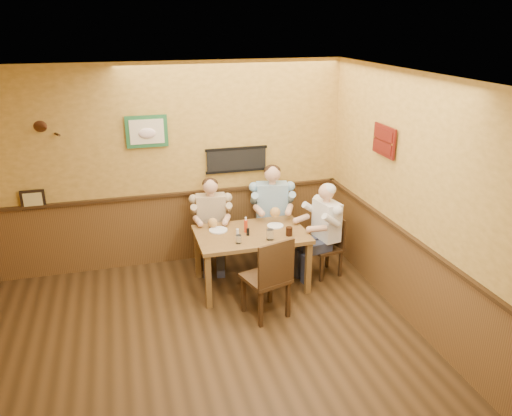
# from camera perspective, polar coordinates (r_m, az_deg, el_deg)

# --- Properties ---
(room) EXTENTS (5.02, 5.03, 2.81)m
(room) POSITION_cam_1_polar(r_m,az_deg,el_deg) (4.63, -6.02, 0.29)
(room) COLOR black
(room) RESTS_ON ground
(dining_table) EXTENTS (1.40, 0.90, 0.75)m
(dining_table) POSITION_cam_1_polar(r_m,az_deg,el_deg) (6.39, -0.55, -3.59)
(dining_table) COLOR brown
(dining_table) RESTS_ON ground
(chair_back_left) EXTENTS (0.42, 0.42, 0.82)m
(chair_back_left) POSITION_cam_1_polar(r_m,az_deg,el_deg) (7.03, -5.06, -3.53)
(chair_back_left) COLOR #3C2713
(chair_back_left) RESTS_ON ground
(chair_back_right) EXTENTS (0.49, 0.49, 0.89)m
(chair_back_right) POSITION_cam_1_polar(r_m,az_deg,el_deg) (7.18, 1.78, -2.55)
(chair_back_right) COLOR #3C2713
(chair_back_right) RESTS_ON ground
(chair_right_end) EXTENTS (0.45, 0.45, 0.82)m
(chair_right_end) POSITION_cam_1_polar(r_m,az_deg,el_deg) (6.82, 7.91, -4.42)
(chair_right_end) COLOR #3C2713
(chair_right_end) RESTS_ON ground
(chair_near_side) EXTENTS (0.58, 0.58, 1.02)m
(chair_near_side) POSITION_cam_1_polar(r_m,az_deg,el_deg) (5.83, 1.11, -7.78)
(chair_near_side) COLOR #3C2713
(chair_near_side) RESTS_ON ground
(diner_tan_shirt) EXTENTS (0.60, 0.60, 1.17)m
(diner_tan_shirt) POSITION_cam_1_polar(r_m,az_deg,el_deg) (6.96, -5.11, -2.22)
(diner_tan_shirt) COLOR #CFB68E
(diner_tan_shirt) RESTS_ON ground
(diner_blue_polo) EXTENTS (0.69, 0.69, 1.28)m
(diner_blue_polo) POSITION_cam_1_polar(r_m,az_deg,el_deg) (7.11, 1.80, -1.14)
(diner_blue_polo) COLOR #88B0CC
(diner_blue_polo) RESTS_ON ground
(diner_white_elder) EXTENTS (0.64, 0.64, 1.18)m
(diner_white_elder) POSITION_cam_1_polar(r_m,az_deg,el_deg) (6.75, 7.99, -3.06)
(diner_white_elder) COLOR white
(diner_white_elder) RESTS_ON ground
(water_glass_left) EXTENTS (0.09, 0.09, 0.10)m
(water_glass_left) POSITION_cam_1_polar(r_m,az_deg,el_deg) (6.04, -2.01, -3.59)
(water_glass_left) COLOR white
(water_glass_left) RESTS_ON dining_table
(water_glass_mid) EXTENTS (0.11, 0.11, 0.13)m
(water_glass_mid) POSITION_cam_1_polar(r_m,az_deg,el_deg) (6.13, 1.61, -3.05)
(water_glass_mid) COLOR white
(water_glass_mid) RESTS_ON dining_table
(cola_tumbler) EXTENTS (0.11, 0.11, 0.11)m
(cola_tumbler) POSITION_cam_1_polar(r_m,az_deg,el_deg) (6.26, 3.80, -2.68)
(cola_tumbler) COLOR black
(cola_tumbler) RESTS_ON dining_table
(hot_sauce_bottle) EXTENTS (0.06, 0.06, 0.19)m
(hot_sauce_bottle) POSITION_cam_1_polar(r_m,az_deg,el_deg) (6.33, -1.17, -2.00)
(hot_sauce_bottle) COLOR red
(hot_sauce_bottle) RESTS_ON dining_table
(salt_shaker) EXTENTS (0.05, 0.05, 0.09)m
(salt_shaker) POSITION_cam_1_polar(r_m,az_deg,el_deg) (6.25, -2.12, -2.79)
(salt_shaker) COLOR silver
(salt_shaker) RESTS_ON dining_table
(pepper_shaker) EXTENTS (0.04, 0.04, 0.09)m
(pepper_shaker) POSITION_cam_1_polar(r_m,az_deg,el_deg) (6.26, -0.93, -2.74)
(pepper_shaker) COLOR black
(pepper_shaker) RESTS_ON dining_table
(plate_far_left) EXTENTS (0.27, 0.27, 0.02)m
(plate_far_left) POSITION_cam_1_polar(r_m,az_deg,el_deg) (6.42, -4.34, -2.54)
(plate_far_left) COLOR silver
(plate_far_left) RESTS_ON dining_table
(plate_far_right) EXTENTS (0.27, 0.27, 0.01)m
(plate_far_right) POSITION_cam_1_polar(r_m,az_deg,el_deg) (6.54, 2.22, -2.03)
(plate_far_right) COLOR white
(plate_far_right) RESTS_ON dining_table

